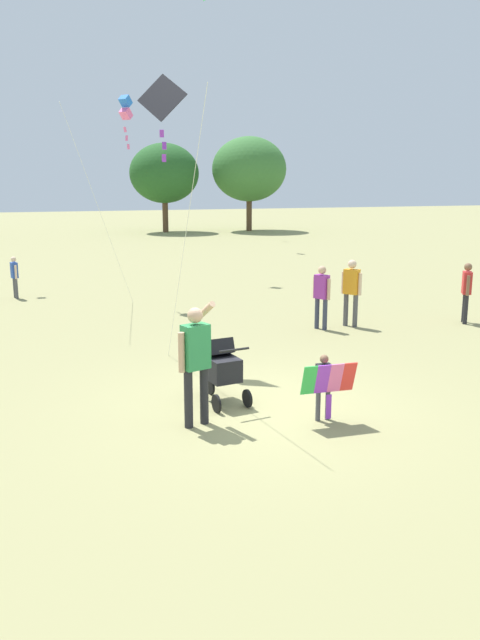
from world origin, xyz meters
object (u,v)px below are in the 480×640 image
at_px(kite_orange_delta, 125,109).
at_px(person_kid_running, 351,287).
at_px(person_sitting_far, 14,274).
at_px(person_couple_left, 467,288).
at_px(stroller, 221,365).
at_px(person_adult_flyer, 195,355).
at_px(person_red_shirt, 322,292).
at_px(child_with_butterfly_kite, 325,381).
at_px(kite_adult_black, 163,106).

xyz_separation_m(kite_orange_delta, person_kid_running, (4.51, -4.59, -4.28)).
bearing_deg(person_sitting_far, person_couple_left, -32.16).
xyz_separation_m(stroller, person_couple_left, (7.10, 3.66, 0.25)).
height_order(person_adult_flyer, person_couple_left, person_adult_flyer).
height_order(stroller, person_couple_left, person_couple_left).
height_order(kite_orange_delta, person_red_shirt, kite_orange_delta).
height_order(child_with_butterfly_kite, kite_orange_delta, kite_orange_delta).
bearing_deg(child_with_butterfly_kite, person_sitting_far, 111.74).
height_order(child_with_butterfly_kite, person_couple_left, person_couple_left).
bearing_deg(person_red_shirt, person_sitting_far, 138.17).
xyz_separation_m(child_with_butterfly_kite, stroller, (-1.21, 1.23, 0.01)).
xyz_separation_m(kite_adult_black, person_couple_left, (7.39, 0.84, -3.84)).
xyz_separation_m(child_with_butterfly_kite, person_couple_left, (5.90, 4.89, 0.26)).
relative_size(stroller, kite_orange_delta, 0.20).
distance_m(person_adult_flyer, person_couple_left, 8.91).
bearing_deg(stroller, kite_orange_delta, 91.33).
bearing_deg(stroller, kite_adult_black, 95.72).
relative_size(person_red_shirt, person_sitting_far, 1.21).
height_order(person_sitting_far, person_couple_left, person_couple_left).
bearing_deg(person_sitting_far, stroller, -71.80).
bearing_deg(kite_adult_black, kite_orange_delta, 89.23).
bearing_deg(child_with_butterfly_kite, kite_adult_black, 110.19).
xyz_separation_m(kite_adult_black, person_sitting_far, (-3.09, 7.43, -3.99)).
xyz_separation_m(kite_orange_delta, person_couple_left, (7.31, -5.08, -4.35)).
bearing_deg(kite_adult_black, stroller, -84.28).
height_order(child_with_butterfly_kite, stroller, stroller).
bearing_deg(child_with_butterfly_kite, person_adult_flyer, 167.64).
relative_size(child_with_butterfly_kite, person_red_shirt, 0.67).
xyz_separation_m(stroller, person_sitting_far, (-3.37, 10.25, 0.11)).
relative_size(kite_adult_black, kite_orange_delta, 0.95).
bearing_deg(kite_orange_delta, person_couple_left, -34.82).
bearing_deg(person_kid_running, person_sitting_far, 141.58).
bearing_deg(person_adult_flyer, person_sitting_far, 104.09).
bearing_deg(kite_adult_black, child_with_butterfly_kite, -69.81).
bearing_deg(kite_adult_black, person_sitting_far, 112.57).
height_order(kite_adult_black, person_red_shirt, kite_adult_black).
bearing_deg(person_couple_left, person_kid_running, 169.94).
relative_size(stroller, person_red_shirt, 0.75).
xyz_separation_m(kite_orange_delta, person_sitting_far, (-3.17, 1.50, -4.49)).
height_order(kite_orange_delta, person_kid_running, kite_orange_delta).
distance_m(kite_orange_delta, person_couple_left, 9.91).
bearing_deg(person_adult_flyer, kite_orange_delta, 87.70).
relative_size(person_adult_flyer, person_sitting_far, 1.47).
relative_size(kite_adult_black, person_kid_running, 3.37).
bearing_deg(person_kid_running, person_couple_left, -10.06).
relative_size(child_with_butterfly_kite, stroller, 0.88).
bearing_deg(person_adult_flyer, person_couple_left, 30.33).
xyz_separation_m(person_adult_flyer, person_kid_running, (4.90, 5.00, -0.10)).
relative_size(person_adult_flyer, kite_adult_black, 0.34).
relative_size(person_adult_flyer, person_red_shirt, 1.21).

